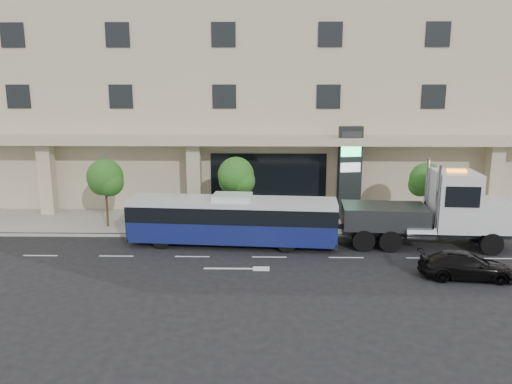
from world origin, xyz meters
TOP-DOWN VIEW (x-y plane):
  - ground at (0.00, 0.00)m, footprint 120.00×120.00m
  - sidewalk at (0.00, 5.00)m, footprint 120.00×6.00m
  - curb at (0.00, 2.00)m, footprint 120.00×0.30m
  - convention_center at (-0.00, 15.42)m, footprint 60.00×17.60m
  - tree_left at (-9.97, 3.59)m, footprint 2.27×2.20m
  - tree_mid at (-1.97, 3.59)m, footprint 2.28×2.20m
  - tree_right at (9.53, 3.59)m, footprint 2.10×2.00m
  - city_bus at (-2.03, 0.50)m, footprint 11.62×3.30m
  - tow_truck at (9.09, 0.41)m, footprint 10.50×3.21m
  - black_sedan at (9.05, -4.18)m, footprint 4.32×2.07m
  - signage_pylon at (5.27, 5.95)m, footprint 1.57×0.78m

SIDE VIEW (x-z plane):
  - ground at x=0.00m, z-range 0.00..0.00m
  - sidewalk at x=0.00m, z-range 0.00..0.15m
  - curb at x=0.00m, z-range 0.00..0.15m
  - black_sedan at x=9.05m, z-range 0.00..1.21m
  - city_bus at x=-2.03m, z-range 0.03..2.93m
  - tow_truck at x=9.09m, z-range -0.42..4.34m
  - tree_right at x=9.53m, z-range 1.01..5.06m
  - tree_left at x=-9.97m, z-range 1.00..5.22m
  - signage_pylon at x=5.27m, z-range 0.20..6.23m
  - tree_mid at x=-1.97m, z-range 1.07..5.45m
  - convention_center at x=0.00m, z-range -0.03..19.97m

